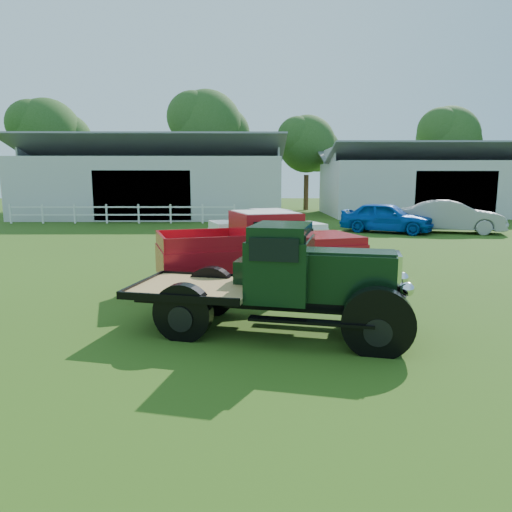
{
  "coord_description": "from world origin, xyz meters",
  "views": [
    {
      "loc": [
        0.12,
        -8.63,
        2.69
      ],
      "look_at": [
        0.2,
        1.2,
        1.05
      ],
      "focal_mm": 32.0,
      "sensor_mm": 36.0,
      "label": 1
    }
  ],
  "objects_px": {
    "red_pickup": "(261,249)",
    "misc_car_grey": "(452,217)",
    "misc_car_blue": "(386,217)",
    "white_pickup": "(268,232)",
    "vintage_flatbed": "(276,279)"
  },
  "relations": [
    {
      "from": "red_pickup",
      "to": "misc_car_grey",
      "type": "xyz_separation_m",
      "value": [
        10.06,
        11.96,
        -0.14
      ]
    },
    {
      "from": "misc_car_blue",
      "to": "red_pickup",
      "type": "bearing_deg",
      "value": -179.88
    },
    {
      "from": "red_pickup",
      "to": "white_pickup",
      "type": "relative_size",
      "value": 1.22
    },
    {
      "from": "red_pickup",
      "to": "white_pickup",
      "type": "distance_m",
      "value": 5.32
    },
    {
      "from": "vintage_flatbed",
      "to": "red_pickup",
      "type": "xyz_separation_m",
      "value": [
        -0.2,
        3.54,
        -0.0
      ]
    },
    {
      "from": "red_pickup",
      "to": "white_pickup",
      "type": "height_order",
      "value": "red_pickup"
    },
    {
      "from": "white_pickup",
      "to": "misc_car_blue",
      "type": "height_order",
      "value": "white_pickup"
    },
    {
      "from": "vintage_flatbed",
      "to": "misc_car_blue",
      "type": "relative_size",
      "value": 1.06
    },
    {
      "from": "misc_car_blue",
      "to": "misc_car_grey",
      "type": "bearing_deg",
      "value": -62.0
    },
    {
      "from": "white_pickup",
      "to": "vintage_flatbed",
      "type": "bearing_deg",
      "value": -108.78
    },
    {
      "from": "white_pickup",
      "to": "red_pickup",
      "type": "bearing_deg",
      "value": -111.62
    },
    {
      "from": "white_pickup",
      "to": "misc_car_grey",
      "type": "distance_m",
      "value": 11.76
    },
    {
      "from": "vintage_flatbed",
      "to": "misc_car_blue",
      "type": "xyz_separation_m",
      "value": [
        6.52,
        15.58,
        -0.18
      ]
    },
    {
      "from": "white_pickup",
      "to": "misc_car_grey",
      "type": "bearing_deg",
      "value": 16.7
    },
    {
      "from": "misc_car_grey",
      "to": "misc_car_blue",
      "type": "bearing_deg",
      "value": 106.92
    }
  ]
}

